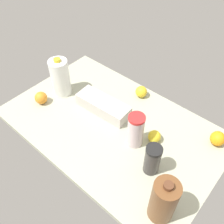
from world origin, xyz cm
name	(u,v)px	position (x,y,z in cm)	size (l,w,h in cm)	color
countertop	(112,126)	(0.00, 0.00, 1.50)	(120.00, 76.00, 3.00)	#AAAD94
chocolate_milk_jug	(163,201)	(-47.72, 24.09, 14.60)	(10.55, 10.55, 24.76)	brown
tumbler_cup	(136,130)	(-17.13, 1.75, 12.91)	(8.52, 8.52, 19.73)	beige
egg_carton	(103,106)	(11.11, -4.94, 6.79)	(32.66, 11.69, 7.59)	beige
shaker_bottle	(152,159)	(-32.72, 9.36, 11.45)	(7.66, 7.66, 16.82)	#353130
milk_jug	(60,77)	(41.49, 0.05, 14.75)	(11.34, 11.34, 25.06)	white
lemon_loose	(141,92)	(1.83, -29.54, 6.58)	(7.16, 7.16, 7.16)	yellow
orange_near_front	(218,139)	(-49.57, -26.00, 6.89)	(7.78, 7.78, 7.78)	orange
lemon_beside_bowl	(154,136)	(-24.02, -6.07, 6.34)	(6.67, 6.67, 6.67)	yellow
orange_by_jug	(41,98)	(43.76, 14.68, 6.74)	(7.48, 7.48, 7.48)	orange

